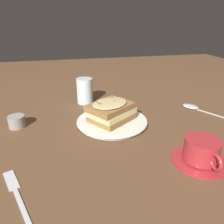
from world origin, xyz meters
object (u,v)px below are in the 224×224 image
dinner_plate (112,121)px  sandwich (111,111)px  water_glass (85,91)px  fork (15,189)px  teacup_with_saucer (201,152)px  condiment_pot (17,121)px  spoon (193,107)px

dinner_plate → sandwich: bearing=-105.9°
sandwich → water_glass: (-0.21, -0.06, 0.01)m
sandwich → fork: size_ratio=1.04×
sandwich → teacup_with_saucer: (0.26, 0.17, -0.02)m
dinner_plate → water_glass: size_ratio=2.33×
teacup_with_saucer → water_glass: size_ratio=1.40×
sandwich → fork: (0.25, -0.26, -0.04)m
teacup_with_saucer → condiment_pot: teacup_with_saucer is taller
dinner_plate → teacup_with_saucer: 0.30m
dinner_plate → sandwich: (-0.00, -0.00, 0.04)m
fork → water_glass: bearing=44.5°
dinner_plate → sandwich: size_ratio=1.32×
dinner_plate → fork: dinner_plate is taller
teacup_with_saucer → condiment_pot: (-0.30, -0.47, -0.01)m
teacup_with_saucer → fork: 0.43m
water_glass → condiment_pot: (0.17, -0.24, -0.03)m
dinner_plate → spoon: 0.34m
teacup_with_saucer → spoon: (-0.31, 0.17, -0.02)m
fork → dinner_plate: bearing=21.5°
teacup_with_saucer → water_glass: 0.52m
dinner_plate → teacup_with_saucer: bearing=32.8°
water_glass → spoon: size_ratio=0.61×
dinner_plate → sandwich: sandwich is taller
spoon → water_glass: bearing=128.1°
dinner_plate → fork: bearing=-46.3°
fork → condiment_pot: (-0.30, -0.04, 0.02)m
spoon → sandwich: bearing=158.3°
water_glass → teacup_with_saucer: bearing=26.4°
water_glass → condiment_pot: 0.29m
spoon → fork: bearing=176.6°
dinner_plate → teacup_with_saucer: (0.25, 0.16, 0.02)m
sandwich → water_glass: 0.22m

